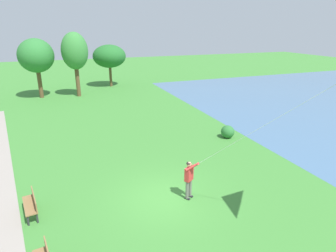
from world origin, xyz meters
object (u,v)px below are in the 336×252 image
lakeside_shrub (228,132)px  tree_behind_path (109,56)px  park_bench_far_walkway (32,203)px  tree_lakeside_far (75,52)px  person_kite_flyer (189,177)px  tree_horizon_far (36,56)px

lakeside_shrub → tree_behind_path: bearing=101.2°
park_bench_far_walkway → tree_lakeside_far: size_ratio=0.23×
park_bench_far_walkway → lakeside_shrub: (11.78, 4.53, -0.09)m
person_kite_flyer → tree_lakeside_far: 22.55m
park_bench_far_walkway → lakeside_shrub: size_ratio=1.67×
tree_behind_path → lakeside_shrub: 21.22m
person_kite_flyer → tree_horizon_far: bearing=106.1°
tree_behind_path → tree_horizon_far: (-7.96, -3.51, 0.63)m
tree_horizon_far → tree_behind_path: bearing=23.8°
park_bench_far_walkway → tree_horizon_far: size_ratio=0.26×
tree_horizon_far → lakeside_shrub: 21.24m
tree_behind_path → tree_horizon_far: size_ratio=0.84×
tree_behind_path → tree_lakeside_far: bearing=-135.3°
tree_lakeside_far → park_bench_far_walkway: bearing=-99.4°
person_kite_flyer → park_bench_far_walkway: 6.43m
person_kite_flyer → tree_horizon_far: (-6.57, 22.76, 3.25)m
tree_horizon_far → person_kite_flyer: bearing=-73.9°
person_kite_flyer → tree_lakeside_far: (-2.83, 22.08, 3.62)m
person_kite_flyer → tree_lakeside_far: bearing=97.3°
person_kite_flyer → tree_horizon_far: tree_horizon_far is taller
park_bench_far_walkway → tree_lakeside_far: 21.61m
person_kite_flyer → lakeside_shrub: size_ratio=1.97×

